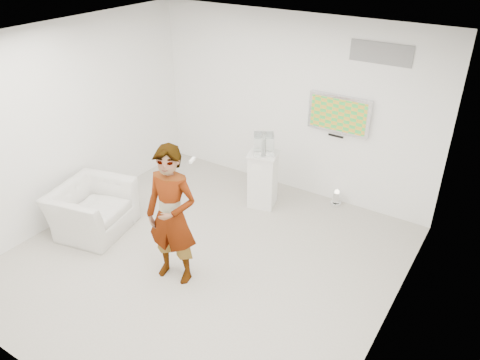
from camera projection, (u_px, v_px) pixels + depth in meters
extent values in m
cube|color=#B6B3A6|center=(205.00, 258.00, 6.60)|extent=(5.00, 5.00, 0.01)
cube|color=#313134|center=(195.00, 43.00, 5.15)|extent=(5.00, 5.00, 0.01)
cube|color=white|center=(292.00, 106.00, 7.72)|extent=(5.00, 0.01, 3.00)
cube|color=white|center=(26.00, 274.00, 4.04)|extent=(5.00, 0.01, 3.00)
cube|color=white|center=(68.00, 123.00, 7.06)|extent=(0.01, 5.00, 3.00)
cube|color=white|center=(399.00, 225.00, 4.69)|extent=(0.01, 5.00, 3.00)
cube|color=silver|center=(339.00, 114.00, 7.25)|extent=(1.00, 0.08, 0.60)
cube|color=gray|center=(381.00, 53.00, 6.56)|extent=(0.90, 0.02, 0.30)
imported|color=silver|center=(172.00, 216.00, 5.83)|extent=(0.76, 0.57, 1.90)
imported|color=silver|center=(92.00, 209.00, 7.06)|extent=(1.19, 1.30, 0.73)
cube|color=white|center=(263.00, 179.00, 7.66)|extent=(0.56, 0.56, 0.95)
cylinder|color=white|center=(336.00, 198.00, 7.78)|extent=(0.24, 0.24, 0.28)
cube|color=white|center=(264.00, 144.00, 7.35)|extent=(0.43, 0.43, 0.31)
cube|color=white|center=(264.00, 146.00, 7.37)|extent=(0.12, 0.18, 0.24)
cube|color=white|center=(192.00, 160.00, 5.50)|extent=(0.07, 0.13, 0.03)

